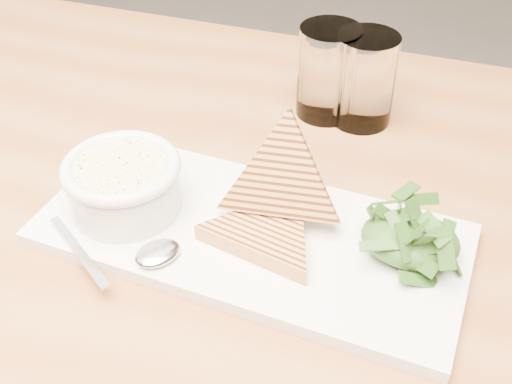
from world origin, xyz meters
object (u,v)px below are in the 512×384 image
(glass_far, at_px, (328,72))
(table_top, at_px, (273,232))
(soup_bowl, at_px, (125,190))
(glass_near, at_px, (364,80))
(platter, at_px, (251,235))

(glass_far, bearing_deg, table_top, -92.71)
(soup_bowl, bearing_deg, glass_near, 51.53)
(platter, bearing_deg, glass_near, 74.55)
(glass_near, xyz_separation_m, glass_far, (-0.05, 0.01, 0.00))
(table_top, bearing_deg, platter, -109.13)
(platter, height_order, glass_far, glass_far)
(platter, relative_size, glass_near, 3.70)
(soup_bowl, distance_m, glass_near, 0.34)
(table_top, height_order, platter, platter)
(table_top, bearing_deg, soup_bowl, -164.47)
(table_top, relative_size, platter, 2.96)
(glass_far, bearing_deg, glass_near, -6.24)
(platter, height_order, soup_bowl, soup_bowl)
(soup_bowl, distance_m, glass_far, 0.32)
(platter, distance_m, soup_bowl, 0.14)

